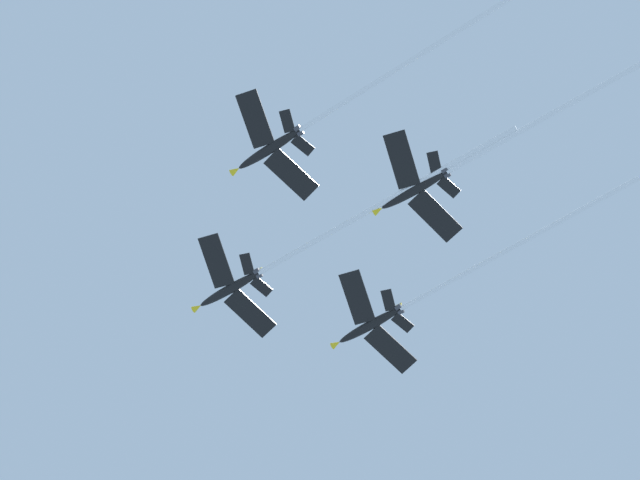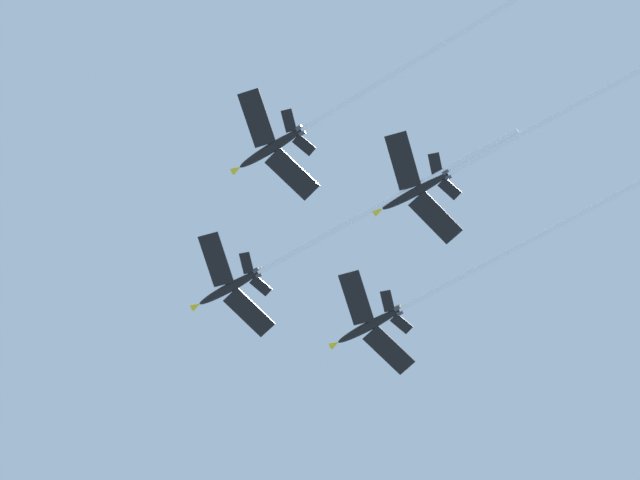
{
  "view_description": "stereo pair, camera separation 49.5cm",
  "coord_description": "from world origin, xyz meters",
  "px_view_note": "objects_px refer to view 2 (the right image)",
  "views": [
    {
      "loc": [
        -22.42,
        -1.48,
        1.65
      ],
      "look_at": [
        9.53,
        -18.45,
        175.98
      ],
      "focal_mm": 61.2,
      "sensor_mm": 36.0,
      "label": 1
    },
    {
      "loc": [
        -22.18,
        -1.04,
        1.65
      ],
      "look_at": [
        9.53,
        -18.45,
        175.98
      ],
      "focal_mm": 61.2,
      "sensor_mm": 36.0,
      "label": 2
    }
  ],
  "objects_px": {
    "jet_lead": "(298,250)",
    "jet_left_wing": "(337,108)",
    "jet_right_wing": "(423,297)",
    "jet_slot": "(478,157)"
  },
  "relations": [
    {
      "from": "jet_lead",
      "to": "jet_left_wing",
      "type": "relative_size",
      "value": 0.99
    },
    {
      "from": "jet_lead",
      "to": "jet_right_wing",
      "type": "xyz_separation_m",
      "value": [
        -3.32,
        -21.57,
        -1.99
      ]
    },
    {
      "from": "jet_lead",
      "to": "jet_left_wing",
      "type": "distance_m",
      "value": 24.54
    },
    {
      "from": "jet_right_wing",
      "to": "jet_slot",
      "type": "xyz_separation_m",
      "value": [
        -24.44,
        4.38,
        -3.36
      ]
    },
    {
      "from": "jet_lead",
      "to": "jet_left_wing",
      "type": "xyz_separation_m",
      "value": [
        -23.64,
        5.85,
        -3.06
      ]
    },
    {
      "from": "jet_right_wing",
      "to": "jet_slot",
      "type": "relative_size",
      "value": 1.01
    },
    {
      "from": "jet_lead",
      "to": "jet_right_wing",
      "type": "bearing_deg",
      "value": -98.75
    },
    {
      "from": "jet_right_wing",
      "to": "jet_slot",
      "type": "height_order",
      "value": "jet_right_wing"
    },
    {
      "from": "jet_left_wing",
      "to": "jet_slot",
      "type": "relative_size",
      "value": 1.11
    },
    {
      "from": "jet_lead",
      "to": "jet_slot",
      "type": "bearing_deg",
      "value": -148.23
    }
  ]
}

